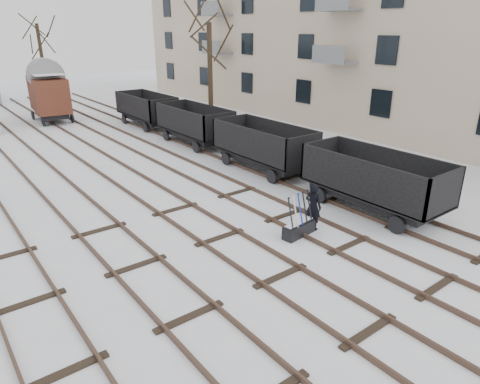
{
  "coord_description": "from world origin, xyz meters",
  "views": [
    {
      "loc": [
        -7.27,
        -7.58,
        6.6
      ],
      "look_at": [
        1.28,
        3.54,
        1.2
      ],
      "focal_mm": 32.0,
      "sensor_mm": 36.0,
      "label": 1
    }
  ],
  "objects_px": {
    "freight_wagon_a": "(373,189)",
    "box_van_wagon": "(49,93)",
    "ground_frame": "(299,228)",
    "worker": "(313,207)"
  },
  "relations": [
    {
      "from": "box_van_wagon",
      "to": "freight_wagon_a",
      "type": "bearing_deg",
      "value": -73.16
    },
    {
      "from": "ground_frame",
      "to": "worker",
      "type": "xyz_separation_m",
      "value": [
        0.75,
        0.1,
        0.55
      ]
    },
    {
      "from": "box_van_wagon",
      "to": "worker",
      "type": "bearing_deg",
      "value": -79.82
    },
    {
      "from": "ground_frame",
      "to": "worker",
      "type": "distance_m",
      "value": 0.93
    },
    {
      "from": "ground_frame",
      "to": "freight_wagon_a",
      "type": "bearing_deg",
      "value": -9.63
    },
    {
      "from": "worker",
      "to": "box_van_wagon",
      "type": "bearing_deg",
      "value": -9.4
    },
    {
      "from": "freight_wagon_a",
      "to": "box_van_wagon",
      "type": "distance_m",
      "value": 25.65
    },
    {
      "from": "freight_wagon_a",
      "to": "box_van_wagon",
      "type": "height_order",
      "value": "box_van_wagon"
    },
    {
      "from": "worker",
      "to": "freight_wagon_a",
      "type": "relative_size",
      "value": 0.3
    },
    {
      "from": "freight_wagon_a",
      "to": "box_van_wagon",
      "type": "relative_size",
      "value": 1.13
    }
  ]
}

